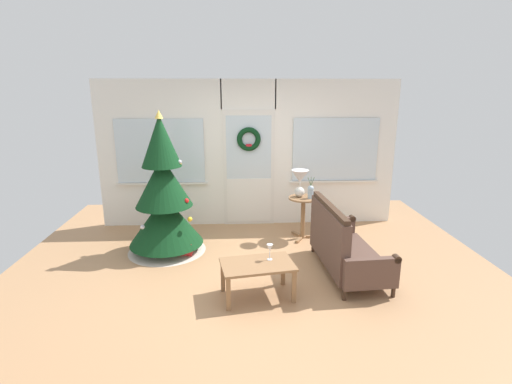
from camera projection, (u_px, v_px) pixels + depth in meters
The scene contains 10 objects.
ground_plane at pixel (254, 276), 5.12m from camera, with size 6.76×6.76×0.00m, color #AD7F56.
back_wall_with_door at pixel (249, 154), 6.79m from camera, with size 5.20×0.19×2.55m.
christmas_tree at pixel (164, 201), 5.71m from camera, with size 1.17×1.17×2.11m.
settee_sofa at pixel (342, 246), 5.13m from camera, with size 0.81×1.57×0.96m.
side_table at pixel (303, 209), 6.28m from camera, with size 0.50×0.48×0.70m.
table_lamp at pixel (300, 180), 6.19m from camera, with size 0.28×0.28×0.44m.
flower_vase at pixel (311, 191), 6.14m from camera, with size 0.11×0.10×0.35m.
coffee_table at pixel (257, 268), 4.53m from camera, with size 0.92×0.66×0.43m.
wine_glass at pixel (270, 249), 4.57m from camera, with size 0.08×0.08×0.20m.
gift_box at pixel (185, 249), 5.72m from camera, with size 0.21×0.19×0.21m, color red.
Camera 1 is at (-0.22, -4.65, 2.41)m, focal length 27.18 mm.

